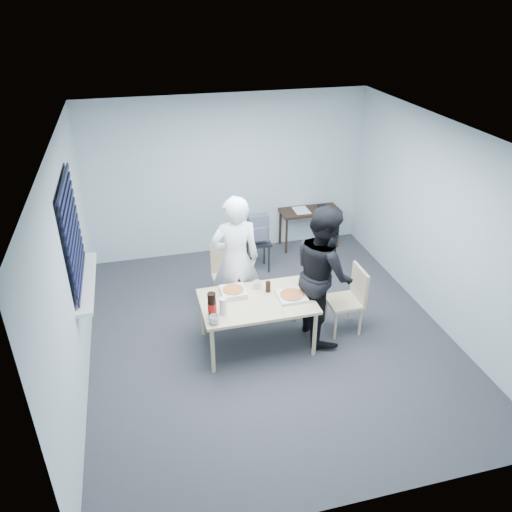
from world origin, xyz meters
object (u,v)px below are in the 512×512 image
object	(u,v)px
backpack	(258,229)
dining_table	(257,304)
chair_far	(227,271)
mug_a	(214,320)
person_black	(323,273)
chair_right	(351,295)
person_white	(235,260)
soda_bottle	(212,306)
stool	(258,247)
side_table	(310,214)
mug_b	(257,285)

from	to	relation	value
backpack	dining_table	bearing A→B (deg)	-101.32
chair_far	mug_a	xyz separation A→B (m)	(-0.42, -1.35, 0.20)
chair_far	backpack	distance (m)	1.05
person_black	backpack	world-z (taller)	person_black
chair_right	person_white	distance (m)	1.54
person_black	soda_bottle	distance (m)	1.46
chair_right	backpack	world-z (taller)	backpack
stool	dining_table	bearing A→B (deg)	-104.82
person_white	person_black	xyz separation A→B (m)	(0.98, -0.59, 0.00)
dining_table	side_table	xyz separation A→B (m)	(1.55, 2.43, -0.01)
person_black	stool	world-z (taller)	person_black
soda_bottle	person_black	bearing A→B (deg)	10.43
side_table	stool	distance (m)	1.23
dining_table	side_table	size ratio (longest dim) A/B	1.36
chair_right	mug_a	bearing A→B (deg)	-168.86
person_white	soda_bottle	size ratio (longest dim) A/B	5.48
chair_far	mug_b	world-z (taller)	chair_far
person_black	side_table	xyz separation A→B (m)	(0.69, 2.38, -0.30)
dining_table	backpack	size ratio (longest dim) A/B	3.12
backpack	person_white	bearing A→B (deg)	-113.61
dining_table	mug_b	distance (m)	0.30
chair_right	soda_bottle	xyz separation A→B (m)	(-1.83, -0.24, 0.31)
stool	mug_b	distance (m)	1.65
mug_a	mug_b	xyz separation A→B (m)	(0.65, 0.60, -0.00)
dining_table	chair_right	world-z (taller)	chair_right
chair_far	mug_b	bearing A→B (deg)	-72.46
person_white	mug_a	size ratio (longest dim) A/B	14.39
side_table	mug_a	xyz separation A→B (m)	(-2.13, -2.76, 0.12)
backpack	mug_a	bearing A→B (deg)	-112.73
person_white	side_table	bearing A→B (deg)	-132.94
side_table	chair_right	bearing A→B (deg)	-97.13
chair_far	person_white	bearing A→B (deg)	-84.18
mug_b	soda_bottle	xyz separation A→B (m)	(-0.65, -0.49, 0.11)
side_table	mug_b	size ratio (longest dim) A/B	10.01
mug_a	soda_bottle	distance (m)	0.16
dining_table	person_black	xyz separation A→B (m)	(0.85, 0.05, 0.28)
chair_far	soda_bottle	world-z (taller)	soda_bottle
backpack	soda_bottle	xyz separation A→B (m)	(-1.07, -2.04, 0.10)
dining_table	chair_right	bearing A→B (deg)	1.32
side_table	stool	size ratio (longest dim) A/B	1.98
chair_right	side_table	distance (m)	2.42
mug_a	side_table	bearing A→B (deg)	52.40
dining_table	chair_far	size ratio (longest dim) A/B	1.53
dining_table	chair_far	distance (m)	1.04
dining_table	soda_bottle	world-z (taller)	soda_bottle
chair_right	mug_b	world-z (taller)	chair_right
chair_right	person_white	size ratio (longest dim) A/B	0.50
backpack	mug_b	bearing A→B (deg)	-101.34
side_table	mug_b	distance (m)	2.61
mug_b	dining_table	bearing A→B (deg)	-104.81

